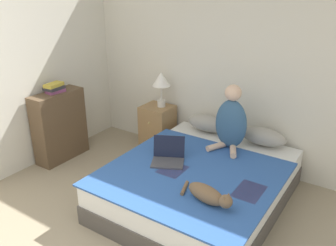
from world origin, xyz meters
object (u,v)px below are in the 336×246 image
Objects in this scene: nightstand at (158,128)px; table_lamp at (161,81)px; cat_tabby at (209,195)px; pillow_far at (263,136)px; bookshelf at (60,126)px; book_stack_top at (54,88)px; pillow_near at (208,123)px; person_sitting at (231,122)px; bed at (200,184)px; laptop_open at (168,157)px.

table_lamp is at bearing 32.73° from nightstand.
nightstand reaches higher than cat_tabby.
nightstand is at bearing -178.59° from pillow_far.
cat_tabby is at bearing -10.20° from bookshelf.
pillow_far reaches higher than cat_tabby.
nightstand is 1.49m from book_stack_top.
cat_tabby is 0.88× the size of nightstand.
table_lamp reaches higher than book_stack_top.
pillow_far is 1.53m from table_lamp.
pillow_near is 0.59× the size of bookshelf.
person_sitting reaches higher than book_stack_top.
pillow_near reaches higher than nightstand.
cat_tabby is at bearing -61.98° from pillow_near.
nightstand is 2.57× the size of book_stack_top.
person_sitting reaches higher than bed.
pillow_far is 0.59× the size of bookshelf.
laptop_open is at bearing -87.92° from pillow_near.
nightstand is (-0.77, -0.04, -0.23)m from pillow_near.
book_stack_top is (-2.08, -0.11, 0.77)m from bed.
book_stack_top is at bearing -162.28° from person_sitting.
book_stack_top is at bearing -135.07° from nightstand.
pillow_far is 1.53m from nightstand.
bookshelf reaches higher than bed.
book_stack_top is at bearing -158.27° from pillow_far.
book_stack_top reaches higher than bookshelf.
table_lamp is at bearing -179.75° from pillow_far.
pillow_far is at bearing 21.73° from book_stack_top.
bookshelf is 3.69× the size of book_stack_top.
bookshelf reaches higher than pillow_near.
laptop_open reaches higher than nightstand.
pillow_far is 1.21m from laptop_open.
book_stack_top is at bearing 153.41° from laptop_open.
laptop_open is at bearing -0.16° from bookshelf.
pillow_near is 0.84× the size of nightstand.
person_sitting reaches higher than pillow_near.
pillow_far is at bearing 43.87° from person_sitting.
nightstand is 0.69m from table_lamp.
bed is 4.20× the size of table_lamp.
person_sitting is (0.44, -0.29, 0.22)m from pillow_near.
bookshelf is (-1.74, 0.00, -0.04)m from laptop_open.
book_stack_top reaches higher than cat_tabby.
cat_tabby is 0.61× the size of bookshelf.
book_stack_top is at bearing -177.55° from cat_tabby.
bed is at bearing -35.98° from nightstand.
laptop_open reaches higher than cat_tabby.
table_lamp reaches higher than nightstand.
table_lamp is at bearing 44.43° from book_stack_top.
pillow_far reaches higher than nightstand.
pillow_far is 1.13× the size of table_lamp.
person_sitting is 3.00× the size of book_stack_top.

